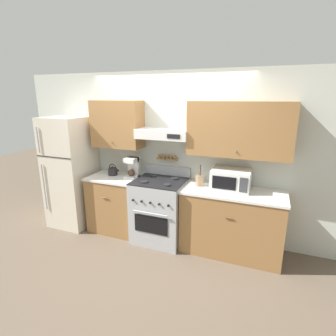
{
  "coord_description": "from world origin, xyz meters",
  "views": [
    {
      "loc": [
        1.46,
        -3.14,
        2.18
      ],
      "look_at": [
        0.14,
        0.26,
        1.18
      ],
      "focal_mm": 28.0,
      "sensor_mm": 36.0,
      "label": 1
    }
  ],
  "objects_px": {
    "stove_range": "(160,210)",
    "refrigerator": "(71,172)",
    "utensil_crock": "(200,180)",
    "microwave": "(231,180)",
    "coffee_maker": "(133,167)",
    "tea_kettle": "(113,171)"
  },
  "relations": [
    {
      "from": "stove_range",
      "to": "refrigerator",
      "type": "relative_size",
      "value": 0.6
    },
    {
      "from": "stove_range",
      "to": "utensil_crock",
      "type": "distance_m",
      "value": 0.79
    },
    {
      "from": "refrigerator",
      "to": "utensil_crock",
      "type": "height_order",
      "value": "refrigerator"
    },
    {
      "from": "refrigerator",
      "to": "microwave",
      "type": "xyz_separation_m",
      "value": [
        2.66,
        0.13,
        0.14
      ]
    },
    {
      "from": "refrigerator",
      "to": "microwave",
      "type": "relative_size",
      "value": 3.53
    },
    {
      "from": "microwave",
      "to": "refrigerator",
      "type": "bearing_deg",
      "value": -177.16
    },
    {
      "from": "microwave",
      "to": "coffee_maker",
      "type": "bearing_deg",
      "value": 179.53
    },
    {
      "from": "tea_kettle",
      "to": "refrigerator",
      "type": "bearing_deg",
      "value": -171.47
    },
    {
      "from": "refrigerator",
      "to": "tea_kettle",
      "type": "relative_size",
      "value": 9.53
    },
    {
      "from": "tea_kettle",
      "to": "coffee_maker",
      "type": "bearing_deg",
      "value": 4.92
    },
    {
      "from": "tea_kettle",
      "to": "utensil_crock",
      "type": "bearing_deg",
      "value": 0.0
    },
    {
      "from": "coffee_maker",
      "to": "utensil_crock",
      "type": "distance_m",
      "value": 1.11
    },
    {
      "from": "stove_range",
      "to": "utensil_crock",
      "type": "relative_size",
      "value": 3.57
    },
    {
      "from": "tea_kettle",
      "to": "utensil_crock",
      "type": "height_order",
      "value": "utensil_crock"
    },
    {
      "from": "tea_kettle",
      "to": "microwave",
      "type": "distance_m",
      "value": 1.9
    },
    {
      "from": "stove_range",
      "to": "refrigerator",
      "type": "bearing_deg",
      "value": -179.38
    },
    {
      "from": "refrigerator",
      "to": "utensil_crock",
      "type": "relative_size",
      "value": 5.99
    },
    {
      "from": "tea_kettle",
      "to": "microwave",
      "type": "xyz_separation_m",
      "value": [
        1.9,
        0.02,
        0.07
      ]
    },
    {
      "from": "microwave",
      "to": "utensil_crock",
      "type": "distance_m",
      "value": 0.44
    },
    {
      "from": "refrigerator",
      "to": "microwave",
      "type": "bearing_deg",
      "value": 2.84
    },
    {
      "from": "stove_range",
      "to": "utensil_crock",
      "type": "xyz_separation_m",
      "value": [
        0.59,
        0.1,
        0.52
      ]
    },
    {
      "from": "stove_range",
      "to": "tea_kettle",
      "type": "bearing_deg",
      "value": 173.75
    }
  ]
}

